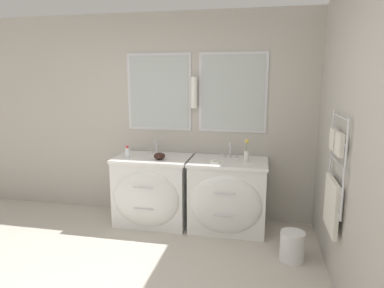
# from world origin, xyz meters

# --- Properties ---
(wall_back) EXTENTS (5.40, 0.16, 2.60)m
(wall_back) POSITION_xyz_m (0.02, 2.28, 1.31)
(wall_back) COLOR #B2ADA3
(wall_back) RESTS_ON ground_plane
(wall_right) EXTENTS (0.13, 4.38, 2.60)m
(wall_right) POSITION_xyz_m (1.93, 1.01, 1.29)
(wall_right) COLOR #B2ADA3
(wall_right) RESTS_ON ground_plane
(vanity_left) EXTENTS (0.91, 0.70, 0.84)m
(vanity_left) POSITION_xyz_m (-0.06, 1.89, 0.43)
(vanity_left) COLOR white
(vanity_left) RESTS_ON ground_plane
(vanity_right) EXTENTS (0.91, 0.70, 0.84)m
(vanity_right) POSITION_xyz_m (0.87, 1.89, 0.43)
(vanity_right) COLOR white
(vanity_right) RESTS_ON ground_plane
(faucet_left) EXTENTS (0.17, 0.12, 0.18)m
(faucet_left) POSITION_xyz_m (-0.06, 2.09, 0.93)
(faucet_left) COLOR silver
(faucet_left) RESTS_ON vanity_left
(faucet_right) EXTENTS (0.17, 0.12, 0.18)m
(faucet_right) POSITION_xyz_m (0.87, 2.09, 0.93)
(faucet_right) COLOR silver
(faucet_right) RESTS_ON vanity_right
(toiletry_bottle) EXTENTS (0.05, 0.05, 0.15)m
(toiletry_bottle) POSITION_xyz_m (-0.35, 1.83, 0.91)
(toiletry_bottle) COLOR silver
(toiletry_bottle) RESTS_ON vanity_left
(amenity_bowl) EXTENTS (0.14, 0.14, 0.08)m
(amenity_bowl) POSITION_xyz_m (0.06, 1.82, 0.88)
(amenity_bowl) COLOR black
(amenity_bowl) RESTS_ON vanity_left
(flower_vase) EXTENTS (0.05, 0.05, 0.27)m
(flower_vase) POSITION_xyz_m (1.08, 1.91, 0.95)
(flower_vase) COLOR silver
(flower_vase) RESTS_ON vanity_right
(soap_dish) EXTENTS (0.10, 0.07, 0.04)m
(soap_dish) POSITION_xyz_m (0.73, 1.77, 0.86)
(soap_dish) COLOR white
(soap_dish) RESTS_ON vanity_right
(waste_bin) EXTENTS (0.24, 0.24, 0.30)m
(waste_bin) POSITION_xyz_m (1.58, 1.31, 0.15)
(waste_bin) COLOR silver
(waste_bin) RESTS_ON ground_plane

